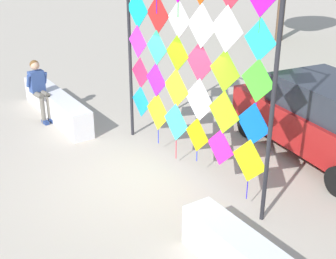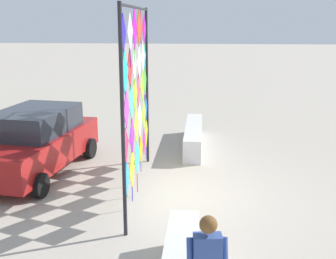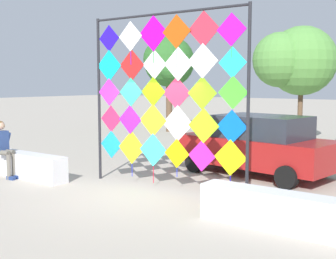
{
  "view_description": "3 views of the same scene",
  "coord_description": "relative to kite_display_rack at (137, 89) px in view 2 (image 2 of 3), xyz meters",
  "views": [
    {
      "loc": [
        6.77,
        -3.82,
        4.4
      ],
      "look_at": [
        0.56,
        0.24,
        1.15
      ],
      "focal_mm": 48.91,
      "sensor_mm": 36.0,
      "label": 1
    },
    {
      "loc": [
        -8.78,
        -0.54,
        3.82
      ],
      "look_at": [
        0.18,
        0.22,
        1.48
      ],
      "focal_mm": 45.47,
      "sensor_mm": 36.0,
      "label": 2
    },
    {
      "loc": [
        6.38,
        -7.26,
        2.49
      ],
      "look_at": [
        0.83,
        0.2,
        1.51
      ],
      "focal_mm": 47.39,
      "sensor_mm": 36.0,
      "label": 3
    }
  ],
  "objects": [
    {
      "name": "parked_car",
      "position": [
        1.01,
        2.82,
        -1.52
      ],
      "size": [
        4.38,
        2.44,
        1.62
      ],
      "color": "maroon",
      "rests_on": "ground"
    },
    {
      "name": "kite_display_rack",
      "position": [
        0.0,
        0.0,
        0.0
      ],
      "size": [
        4.22,
        0.2,
        4.1
      ],
      "color": "#232328",
      "rests_on": "ground"
    },
    {
      "name": "plaza_ledge_right",
      "position": [
        3.58,
        -1.15,
        -2.02
      ],
      "size": [
        3.45,
        0.5,
        0.66
      ],
      "primitive_type": "cube",
      "color": "silver",
      "rests_on": "ground"
    },
    {
      "name": "seated_vendor",
      "position": [
        -4.15,
        -1.51,
        -1.46
      ],
      "size": [
        0.69,
        0.54,
        1.5
      ],
      "color": "#666056",
      "rests_on": "ground"
    },
    {
      "name": "ground",
      "position": [
        -0.24,
        -0.89,
        -2.35
      ],
      "size": [
        120.0,
        120.0,
        0.0
      ],
      "primitive_type": "plane",
      "color": "#ADA393"
    }
  ]
}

